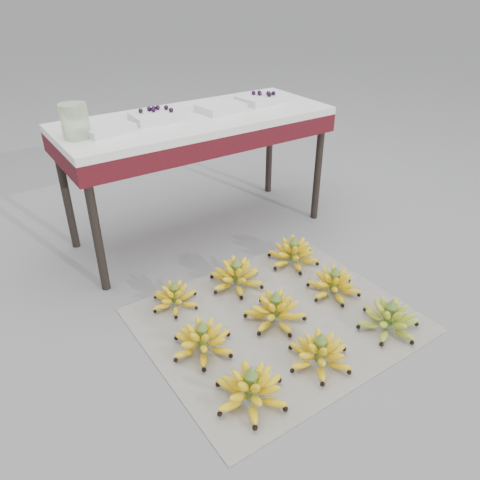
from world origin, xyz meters
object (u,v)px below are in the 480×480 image
tray_far_left (107,129)px  tray_far_right (261,99)px  tray_right (221,108)px  newspaper_mat (277,320)px  bunch_back_center (236,276)px  bunch_front_center (320,353)px  bunch_front_right (389,319)px  glass_jar (75,121)px  bunch_back_right (293,254)px  bunch_front_left (251,389)px  vendor_table (197,130)px  bunch_mid_left (203,340)px  tray_left (157,116)px  bunch_mid_right (334,284)px  bunch_mid_center (275,311)px  bunch_back_left (175,297)px

tray_far_left → tray_far_right: size_ratio=0.93×
tray_right → newspaper_mat: bearing=-107.1°
bunch_back_center → bunch_front_center: bearing=-89.2°
bunch_front_right → glass_jar: 1.80m
bunch_back_right → bunch_front_left: bearing=-116.3°
vendor_table → tray_right: tray_right is taller
bunch_back_right → glass_jar: (-0.94, 0.61, 0.78)m
newspaper_mat → bunch_mid_left: size_ratio=4.29×
bunch_back_right → tray_far_right: 1.00m
newspaper_mat → bunch_front_left: 0.52m
vendor_table → tray_left: 0.26m
bunch_mid_right → bunch_front_left: bearing=-137.4°
bunch_front_right → bunch_back_right: 0.70m
newspaper_mat → bunch_back_right: bunch_back_right is taller
bunch_mid_right → bunch_back_center: bearing=157.1°
bunch_back_right → tray_right: tray_right is taller
bunch_back_right → bunch_mid_right: bearing=-69.4°
bunch_mid_center → bunch_back_right: 0.54m
bunch_front_center → tray_right: tray_right is taller
bunch_mid_left → bunch_mid_center: 0.39m
bunch_front_left → tray_left: size_ratio=1.11×
bunch_mid_right → bunch_back_left: size_ratio=1.42×
bunch_front_left → tray_left: tray_left is taller
bunch_back_left → glass_jar: 1.00m
newspaper_mat → bunch_back_center: bearing=90.9°
vendor_table → tray_far_left: size_ratio=5.71×
newspaper_mat → bunch_front_left: bearing=-139.4°
tray_far_left → bunch_mid_right: bearing=-50.9°
bunch_back_right → bunch_back_center: bearing=-157.2°
bunch_back_right → tray_left: 1.09m
bunch_back_center → newspaper_mat: bearing=-86.6°
newspaper_mat → bunch_mid_center: 0.07m
bunch_front_left → bunch_front_center: bunch_front_left is taller
bunch_mid_right → tray_far_right: tray_far_right is taller
bunch_mid_right → tray_left: tray_left is taller
tray_left → bunch_mid_center: bearing=-85.5°
bunch_mid_left → bunch_back_left: (0.05, 0.36, -0.01)m
vendor_table → bunch_back_left: bearing=-129.3°
bunch_front_left → bunch_front_center: bearing=1.1°
bunch_back_center → tray_far_right: bearing=49.2°
bunch_front_center → bunch_front_right: 0.42m
bunch_front_center → bunch_mid_left: same height
bunch_back_center → vendor_table: 0.90m
vendor_table → glass_jar: 0.71m
bunch_front_center → bunch_mid_center: bunch_mid_center is taller
bunch_back_left → bunch_front_right: bearing=-44.6°
bunch_back_center → glass_jar: bearing=134.3°
bunch_front_center → bunch_back_right: bunch_back_right is taller
bunch_mid_center → tray_far_right: 1.40m
bunch_mid_center → glass_jar: size_ratio=2.10×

